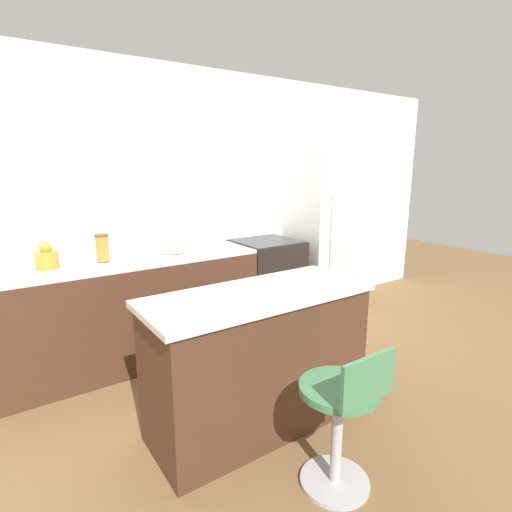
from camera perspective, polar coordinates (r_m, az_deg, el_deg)
ground_plane at (r=3.64m, az=-11.02°, el=-15.27°), size 14.00×14.00×0.00m
wall_back at (r=3.85m, az=-15.79°, el=6.41°), size 8.00×0.06×2.60m
back_counter at (r=3.63m, az=-18.67°, el=-7.80°), size 2.39×0.61×0.94m
kitchen_island at (r=2.69m, az=0.34°, el=-14.52°), size 1.48×0.61×0.93m
oven_range at (r=4.26m, az=1.50°, el=-3.99°), size 0.64×0.62×0.94m
refrigerator at (r=4.64m, az=9.48°, el=2.99°), size 0.69×0.65×1.84m
stool_chair at (r=2.28m, az=12.11°, el=-21.65°), size 0.42×0.42×0.83m
kettle at (r=3.41m, az=-27.74°, el=-0.20°), size 0.17×0.17×0.21m
mixing_bowl at (r=3.67m, az=-11.80°, el=1.20°), size 0.22×0.22×0.08m
canister_jar at (r=3.47m, az=-21.09°, el=1.13°), size 0.11×0.11×0.22m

